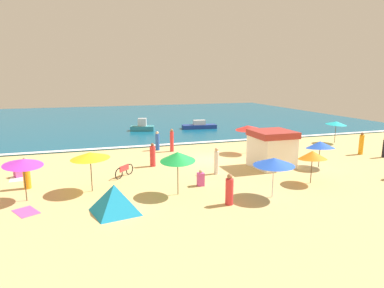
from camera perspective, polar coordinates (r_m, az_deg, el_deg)
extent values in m
plane|color=#D8B775|center=(24.84, 3.01, -2.82)|extent=(60.00, 60.00, 0.00)
cube|color=#0F567A|center=(51.59, -8.03, 4.61)|extent=(60.00, 44.00, 0.10)
cube|color=white|center=(30.65, -1.13, 0.14)|extent=(57.00, 0.70, 0.01)
cube|color=white|center=(23.34, 13.71, -1.37)|extent=(2.75, 2.73, 2.15)
cube|color=#A5332D|center=(23.09, 13.86, 1.75)|extent=(2.72, 2.70, 0.43)
cylinder|color=#4C3823|center=(20.51, 20.13, -3.86)|extent=(0.05, 0.05, 1.91)
cone|color=orange|center=(20.33, 20.28, -1.80)|extent=(1.79, 1.82, 0.63)
cylinder|color=#4C3823|center=(17.37, -2.49, -5.22)|extent=(0.05, 0.05, 2.29)
cone|color=green|center=(17.12, -2.52, -2.18)|extent=(2.55, 2.56, 0.66)
cylinder|color=#4C3823|center=(24.28, 21.34, -1.76)|extent=(0.05, 0.05, 1.80)
cone|color=blue|center=(24.14, 21.46, -0.12)|extent=(1.94, 1.98, 0.68)
cylinder|color=silver|center=(17.54, 13.96, -5.79)|extent=(0.05, 0.05, 2.06)
cone|color=blue|center=(17.30, 14.10, -3.00)|extent=(3.01, 3.01, 0.46)
cylinder|color=silver|center=(27.25, 9.67, 0.75)|extent=(0.05, 0.05, 2.26)
cone|color=red|center=(27.08, 9.74, 2.85)|extent=(2.71, 2.70, 0.50)
cylinder|color=#4C3823|center=(34.04, 23.72, 1.86)|extent=(0.05, 0.05, 2.02)
cone|color=#19B7C6|center=(33.91, 23.84, 3.37)|extent=(2.69, 2.69, 0.42)
cylinder|color=#4C3823|center=(18.53, -27.14, -5.70)|extent=(0.05, 0.05, 2.13)
cone|color=#B733C6|center=(18.29, -27.41, -2.83)|extent=(2.69, 2.69, 0.52)
cylinder|color=#4C3823|center=(18.68, -17.18, -4.75)|extent=(0.05, 0.05, 2.15)
cone|color=yellow|center=(18.45, -17.35, -1.91)|extent=(2.94, 2.94, 0.42)
pyramid|color=#1999D8|center=(15.63, -13.36, -9.27)|extent=(2.66, 2.62, 1.36)
torus|color=black|center=(20.70, -12.64, -5.08)|extent=(0.53, 0.57, 0.72)
torus|color=black|center=(21.54, -10.84, -4.36)|extent=(0.53, 0.57, 0.72)
cube|color=red|center=(21.06, -11.74, -4.14)|extent=(0.64, 0.68, 0.36)
cylinder|color=blue|center=(28.22, -6.05, 0.32)|extent=(0.49, 0.49, 1.39)
sphere|color=beige|center=(28.08, -6.09, 1.94)|extent=(0.25, 0.25, 0.25)
cube|color=#D84CA5|center=(18.98, 1.53, -6.17)|extent=(0.40, 0.40, 0.76)
sphere|color=#DBA884|center=(18.84, 1.53, -4.81)|extent=(0.20, 0.20, 0.20)
cylinder|color=orange|center=(29.86, 27.42, -0.12)|extent=(0.36, 0.36, 1.59)
sphere|color=brown|center=(29.71, 27.58, 1.59)|extent=(0.24, 0.24, 0.24)
cylinder|color=orange|center=(20.60, -26.89, -4.84)|extent=(0.54, 0.54, 1.57)
sphere|color=#DBA884|center=(20.39, -27.12, -2.41)|extent=(0.25, 0.25, 0.25)
cylinder|color=black|center=(29.64, 30.54, -0.70)|extent=(0.41, 0.41, 1.39)
cube|color=#D84CA5|center=(23.30, -28.09, -4.43)|extent=(0.57, 0.57, 0.58)
sphere|color=#DBA884|center=(23.21, -28.18, -3.52)|extent=(0.21, 0.21, 0.21)
cylinder|color=red|center=(23.11, -6.88, -2.13)|extent=(0.53, 0.53, 1.45)
sphere|color=brown|center=(22.93, -6.93, -0.11)|extent=(0.23, 0.23, 0.23)
cylinder|color=white|center=(21.19, 4.28, -3.25)|extent=(0.33, 0.33, 1.51)
sphere|color=#DBA884|center=(20.99, 4.32, -0.98)|extent=(0.24, 0.24, 0.24)
cylinder|color=red|center=(27.62, -3.53, 0.43)|extent=(0.33, 0.33, 1.70)
sphere|color=#9E6B47|center=(27.45, -3.56, 2.40)|extent=(0.25, 0.25, 0.25)
cylinder|color=red|center=(16.27, 6.53, -8.27)|extent=(0.55, 0.55, 1.32)
sphere|color=#9E6B47|center=(16.02, 6.60, -5.65)|extent=(0.26, 0.26, 0.26)
cube|color=white|center=(23.01, -28.01, -5.34)|extent=(1.05, 1.39, 0.01)
cube|color=#D84CA5|center=(17.37, -26.97, -10.49)|extent=(1.39, 1.57, 0.01)
cube|color=navy|center=(39.53, 1.27, 3.06)|extent=(4.21, 1.66, 0.47)
cube|color=silver|center=(39.46, 1.27, 3.79)|extent=(1.51, 0.89, 0.56)
cube|color=teal|center=(38.32, -8.65, 2.72)|extent=(2.90, 1.87, 0.55)
cube|color=silver|center=(38.22, -8.68, 3.79)|extent=(1.10, 0.93, 0.88)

